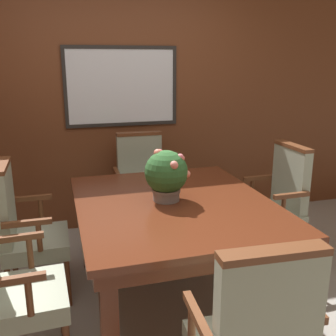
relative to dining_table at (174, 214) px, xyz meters
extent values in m
plane|color=#A39E93|center=(-0.15, -0.29, -0.67)|extent=(14.00, 14.00, 0.00)
cube|color=brown|center=(-0.15, 1.54, 0.55)|extent=(7.20, 0.06, 2.45)
cube|color=white|center=(-0.09, 1.50, 0.78)|extent=(1.06, 0.01, 0.71)
cube|color=#282623|center=(-0.09, 1.49, 1.16)|extent=(1.13, 0.02, 0.04)
cube|color=#282623|center=(-0.09, 1.49, 0.41)|extent=(1.13, 0.02, 0.04)
cube|color=#282623|center=(-0.63, 1.49, 0.78)|extent=(0.03, 0.02, 0.71)
cube|color=#282623|center=(0.46, 1.49, 0.78)|extent=(0.03, 0.02, 0.71)
cube|color=#562614|center=(-0.56, -0.67, -0.31)|extent=(0.09, 0.09, 0.72)
cube|color=#562614|center=(0.56, -0.67, -0.31)|extent=(0.09, 0.09, 0.72)
cube|color=#562614|center=(-0.56, 0.67, -0.31)|extent=(0.09, 0.09, 0.72)
cube|color=#562614|center=(0.56, 0.67, -0.31)|extent=(0.09, 0.09, 0.72)
cube|color=#562614|center=(0.00, 0.00, 0.00)|extent=(1.26, 1.50, 0.09)
cube|color=#562614|center=(0.00, 0.00, 0.07)|extent=(1.32, 1.56, 0.04)
cylinder|color=brown|center=(0.76, 0.54, -0.49)|extent=(0.04, 0.04, 0.37)
cylinder|color=brown|center=(0.77, 0.12, -0.49)|extent=(0.04, 0.04, 0.37)
cylinder|color=brown|center=(1.15, 0.55, -0.49)|extent=(0.04, 0.04, 0.37)
cylinder|color=brown|center=(1.15, 0.13, -0.49)|extent=(0.04, 0.04, 0.37)
cube|color=#9EA88E|center=(0.96, 0.34, -0.25)|extent=(0.46, 0.49, 0.11)
cube|color=#9EA88E|center=(1.14, 0.34, 0.07)|extent=(0.09, 0.44, 0.53)
cube|color=brown|center=(1.14, 0.34, 0.34)|extent=(0.10, 0.44, 0.03)
cylinder|color=brown|center=(0.92, 0.58, -0.09)|extent=(0.04, 0.04, 0.21)
cube|color=brown|center=(0.99, 0.58, 0.01)|extent=(0.32, 0.04, 0.04)
cylinder|color=brown|center=(0.93, 0.09, -0.09)|extent=(0.04, 0.04, 0.21)
cube|color=brown|center=(0.99, 0.09, 0.01)|extent=(0.32, 0.04, 0.04)
cylinder|color=brown|center=(-0.79, -0.15, -0.49)|extent=(0.04, 0.04, 0.37)
cube|color=#9EA88E|center=(-0.98, -0.37, -0.25)|extent=(0.47, 0.49, 0.11)
cylinder|color=brown|center=(-0.94, -0.61, -0.09)|extent=(0.04, 0.04, 0.21)
cube|color=brown|center=(-1.00, -0.62, 0.01)|extent=(0.32, 0.05, 0.04)
cylinder|color=brown|center=(-0.96, -0.12, -0.09)|extent=(0.04, 0.04, 0.21)
cube|color=brown|center=(-1.02, -0.12, 0.01)|extent=(0.32, 0.05, 0.04)
cylinder|color=brown|center=(-0.19, 0.89, -0.49)|extent=(0.04, 0.04, 0.37)
cylinder|color=brown|center=(0.23, 0.88, -0.49)|extent=(0.04, 0.04, 0.37)
cylinder|color=brown|center=(-0.18, 1.28, -0.49)|extent=(0.04, 0.04, 0.37)
cylinder|color=brown|center=(0.24, 1.27, -0.49)|extent=(0.04, 0.04, 0.37)
cube|color=#9EA88E|center=(0.02, 1.08, -0.25)|extent=(0.49, 0.46, 0.11)
cube|color=#9EA88E|center=(0.03, 1.26, 0.07)|extent=(0.44, 0.09, 0.53)
cube|color=brown|center=(0.03, 1.26, 0.34)|extent=(0.44, 0.10, 0.03)
cylinder|color=brown|center=(-0.23, 1.05, -0.09)|extent=(0.04, 0.04, 0.21)
cube|color=brown|center=(-0.22, 1.12, 0.01)|extent=(0.04, 0.32, 0.04)
cylinder|color=brown|center=(0.27, 1.04, -0.09)|extent=(0.04, 0.04, 0.21)
cube|color=brown|center=(0.27, 1.11, 0.01)|extent=(0.04, 0.32, 0.04)
cylinder|color=brown|center=(-0.75, 0.13, -0.49)|extent=(0.04, 0.04, 0.37)
cylinder|color=brown|center=(-0.74, 0.55, -0.49)|extent=(0.04, 0.04, 0.37)
cylinder|color=brown|center=(-1.14, 0.13, -0.49)|extent=(0.04, 0.04, 0.37)
cylinder|color=brown|center=(-1.13, 0.55, -0.49)|extent=(0.04, 0.04, 0.37)
cube|color=#9EA88E|center=(-0.94, 0.34, -0.25)|extent=(0.45, 0.48, 0.11)
cube|color=#9EA88E|center=(-1.12, 0.34, 0.07)|extent=(0.08, 0.44, 0.53)
cube|color=brown|center=(-1.12, 0.34, 0.34)|extent=(0.09, 0.44, 0.03)
cylinder|color=brown|center=(-0.91, 0.10, -0.09)|extent=(0.04, 0.04, 0.21)
cube|color=brown|center=(-0.97, 0.10, 0.01)|extent=(0.31, 0.04, 0.04)
cylinder|color=brown|center=(-0.91, 0.59, -0.09)|extent=(0.04, 0.04, 0.21)
cube|color=brown|center=(-0.97, 0.59, 0.01)|extent=(0.31, 0.04, 0.04)
cube|color=#9EA88E|center=(0.00, -1.28, 0.07)|extent=(0.44, 0.10, 0.53)
cube|color=brown|center=(0.00, -1.28, 0.34)|extent=(0.44, 0.11, 0.03)
cylinder|color=brown|center=(0.26, -1.08, -0.09)|extent=(0.04, 0.04, 0.21)
cube|color=brown|center=(0.25, -1.14, 0.01)|extent=(0.05, 0.32, 0.04)
cylinder|color=brown|center=(-0.24, -1.05, -0.09)|extent=(0.04, 0.04, 0.21)
cube|color=brown|center=(-0.24, -1.12, 0.01)|extent=(0.05, 0.32, 0.04)
cylinder|color=gray|center=(-0.04, 0.04, 0.14)|extent=(0.18, 0.18, 0.08)
cylinder|color=gray|center=(-0.04, 0.04, 0.17)|extent=(0.20, 0.20, 0.02)
sphere|color=#2D602D|center=(-0.04, 0.04, 0.30)|extent=(0.30, 0.30, 0.30)
sphere|color=#EC727A|center=(0.05, 0.01, 0.40)|extent=(0.05, 0.05, 0.05)
sphere|color=#E78174|center=(-0.02, -0.08, 0.37)|extent=(0.06, 0.06, 0.06)
sphere|color=#DE706D|center=(-0.07, 0.11, 0.42)|extent=(0.05, 0.05, 0.05)
sphere|color=#EE8168|center=(0.09, -0.01, 0.29)|extent=(0.05, 0.05, 0.05)
sphere|color=#F87566|center=(0.06, 0.01, 0.39)|extent=(0.04, 0.04, 0.04)
sphere|color=#F48168|center=(-0.09, 0.07, 0.43)|extent=(0.06, 0.06, 0.06)
camera|label=1|loc=(-0.75, -2.44, 1.04)|focal=42.00mm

